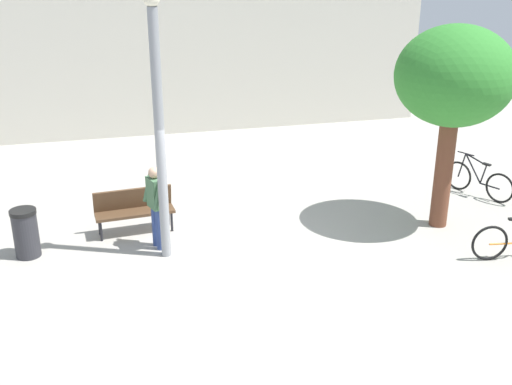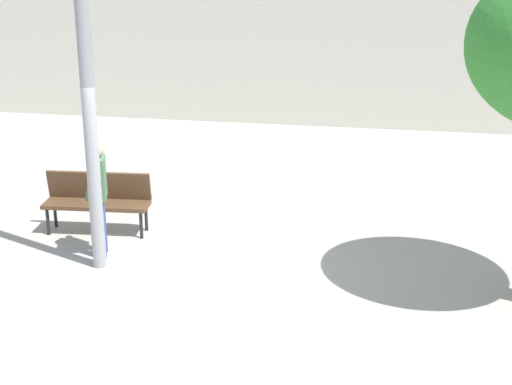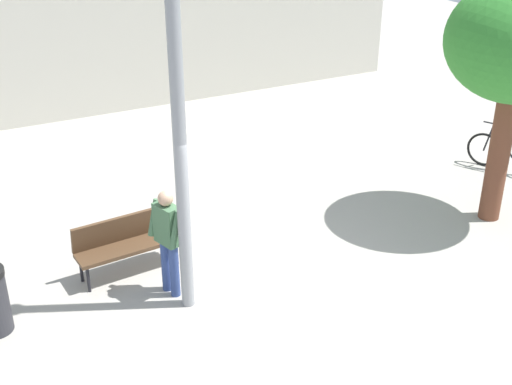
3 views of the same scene
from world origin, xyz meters
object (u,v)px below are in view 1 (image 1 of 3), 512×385
(person_by_lamppost, at_px, (156,202))
(park_bench, at_px, (134,207))
(trash_bin, at_px, (26,233))
(lamppost, at_px, (159,124))
(bicycle_black, at_px, (478,180))
(plaza_tree, at_px, (454,79))

(person_by_lamppost, xyz_separation_m, park_bench, (-0.38, 0.87, -0.42))
(person_by_lamppost, bearing_deg, trash_bin, 174.12)
(trash_bin, bearing_deg, person_by_lamppost, -5.88)
(lamppost, height_order, trash_bin, lamppost)
(person_by_lamppost, distance_m, trash_bin, 2.51)
(park_bench, xyz_separation_m, trash_bin, (-2.07, -0.62, -0.06))
(bicycle_black, bearing_deg, person_by_lamppost, -173.47)
(plaza_tree, bearing_deg, person_by_lamppost, 176.07)
(lamppost, xyz_separation_m, bicycle_black, (7.54, 1.26, -2.22))
(lamppost, relative_size, park_bench, 2.97)
(plaza_tree, bearing_deg, park_bench, 168.51)
(bicycle_black, bearing_deg, lamppost, -170.52)
(lamppost, height_order, park_bench, lamppost)
(person_by_lamppost, distance_m, bicycle_black, 7.73)
(plaza_tree, distance_m, trash_bin, 8.77)
(person_by_lamppost, distance_m, park_bench, 1.04)
(person_by_lamppost, height_order, park_bench, person_by_lamppost)
(person_by_lamppost, bearing_deg, lamppost, -73.16)
(plaza_tree, bearing_deg, lamppost, 179.78)
(park_bench, height_order, trash_bin, trash_bin)
(plaza_tree, height_order, bicycle_black, plaza_tree)
(bicycle_black, distance_m, trash_bin, 10.12)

